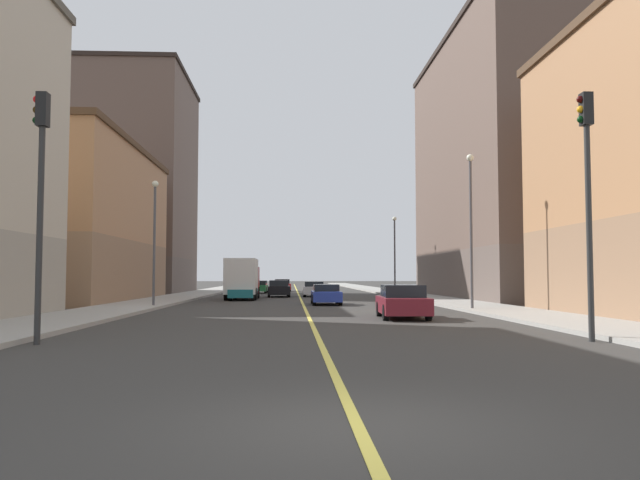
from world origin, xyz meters
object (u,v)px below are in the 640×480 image
object	(u,v)px
traffic_light_right_near	(40,182)
traffic_light_left_near	(587,182)
building_left_mid	(513,167)
car_teal	(244,291)
building_right_distant	(135,184)
street_lamp_left_near	(471,215)
street_lamp_left_far	(395,247)
car_red	(282,285)
box_truck	(242,278)
car_silver	(314,289)
building_right_midblock	(61,223)
car_maroon	(403,302)
street_lamp_right_near	(155,229)
car_green	(258,287)
car_black	(279,289)
car_blue	(326,295)

from	to	relation	value
traffic_light_right_near	traffic_light_left_near	bearing A→B (deg)	-0.00
building_left_mid	car_teal	world-z (taller)	building_left_mid
building_right_distant	street_lamp_left_near	bearing A→B (deg)	-53.18
street_lamp_left_far	car_red	bearing A→B (deg)	120.59
building_right_distant	box_truck	bearing A→B (deg)	-54.73
car_silver	car_red	world-z (taller)	car_red
building_right_midblock	car_teal	distance (m)	13.64
building_right_midblock	car_silver	size ratio (longest dim) A/B	5.00
building_left_mid	building_right_distant	bearing A→B (deg)	154.06
car_maroon	car_teal	xyz separation A→B (m)	(-8.07, 19.76, -0.05)
car_red	street_lamp_right_near	bearing A→B (deg)	-100.35
car_green	car_maroon	bearing A→B (deg)	-78.22
street_lamp_left_near	street_lamp_right_near	xyz separation A→B (m)	(-16.65, 3.88, -0.47)
traffic_light_right_near	street_lamp_left_far	world-z (taller)	street_lamp_left_far
car_black	car_red	xyz separation A→B (m)	(0.04, 18.44, 0.00)
building_left_mid	car_red	size ratio (longest dim) A/B	5.50
building_right_distant	car_green	world-z (taller)	building_right_distant
traffic_light_left_near	street_lamp_left_near	world-z (taller)	street_lamp_left_near
street_lamp_left_near	car_black	size ratio (longest dim) A/B	1.78
building_right_distant	traffic_light_left_near	size ratio (longest dim) A/B	3.30
building_right_distant	street_lamp_left_near	xyz separation A→B (m)	(25.18, -33.64, -6.39)
street_lamp_left_near	car_silver	world-z (taller)	street_lamp_left_near
car_maroon	car_green	world-z (taller)	car_maroon
traffic_light_left_near	building_right_distant	bearing A→B (deg)	116.70
car_red	car_teal	size ratio (longest dim) A/B	1.03
street_lamp_right_near	car_maroon	bearing A→B (deg)	-36.40
building_right_midblock	car_green	size ratio (longest dim) A/B	4.97
car_black	building_right_distant	bearing A→B (deg)	141.40
building_right_distant	street_lamp_left_far	xyz separation A→B (m)	(25.18, -10.61, -6.92)
street_lamp_left_near	car_black	xyz separation A→B (m)	(-10.09, 21.59, -4.15)
traffic_light_left_near	car_red	size ratio (longest dim) A/B	1.53
building_right_distant	traffic_light_left_near	distance (m)	54.22
traffic_light_right_near	building_right_midblock	bearing A→B (deg)	109.00
car_silver	car_teal	size ratio (longest dim) A/B	0.94
car_black	box_truck	world-z (taller)	box_truck
traffic_light_left_near	car_green	distance (m)	48.69
building_left_mid	traffic_light_left_near	distance (m)	33.61
building_left_mid	car_black	distance (m)	21.45
building_left_mid	box_truck	distance (m)	23.02
street_lamp_right_near	car_blue	xyz separation A→B (m)	(9.73, 3.49, -3.74)
traffic_light_right_near	car_teal	bearing A→B (deg)	83.81
building_right_midblock	car_red	distance (m)	31.16
building_right_midblock	box_truck	xyz separation A→B (m)	(12.48, 2.77, -3.88)
street_lamp_left_far	box_truck	distance (m)	14.77
building_right_midblock	street_lamp_left_near	size ratio (longest dim) A/B	2.61
traffic_light_left_near	car_black	xyz separation A→B (m)	(-9.07, 36.00, -3.67)
traffic_light_right_near	street_lamp_left_far	distance (m)	40.59
building_left_mid	street_lamp_left_near	bearing A→B (deg)	-116.32
car_maroon	street_lamp_right_near	bearing A→B (deg)	143.60
traffic_light_right_near	street_lamp_left_near	size ratio (longest dim) A/B	0.85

